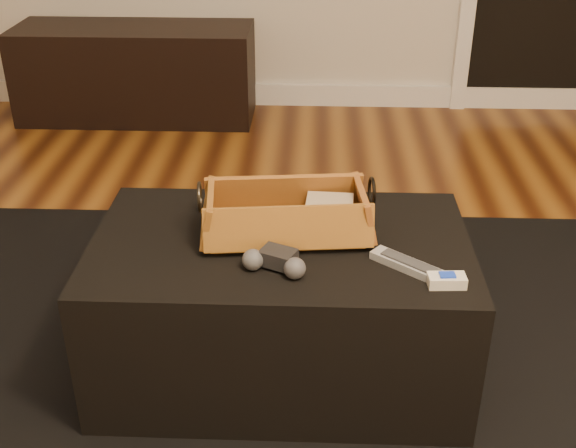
{
  "coord_description": "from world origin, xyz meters",
  "views": [
    {
      "loc": [
        0.06,
        -1.23,
        1.38
      ],
      "look_at": [
        -0.01,
        0.39,
        0.49
      ],
      "focal_mm": 45.0,
      "sensor_mm": 36.0,
      "label": 1
    }
  ],
  "objects_px": {
    "media_cabinet": "(136,73)",
    "ottoman": "(281,306)",
    "game_controller": "(275,261)",
    "tv_remote": "(278,228)",
    "cream_gadget": "(447,280)",
    "silver_remote": "(410,266)",
    "wicker_basket": "(286,216)"
  },
  "relations": [
    {
      "from": "game_controller",
      "to": "cream_gadget",
      "type": "distance_m",
      "value": 0.41
    },
    {
      "from": "wicker_basket",
      "to": "media_cabinet",
      "type": "bearing_deg",
      "value": 113.48
    },
    {
      "from": "media_cabinet",
      "to": "wicker_basket",
      "type": "bearing_deg",
      "value": -66.52
    },
    {
      "from": "tv_remote",
      "to": "cream_gadget",
      "type": "xyz_separation_m",
      "value": [
        0.41,
        -0.22,
        -0.01
      ]
    },
    {
      "from": "wicker_basket",
      "to": "tv_remote",
      "type": "bearing_deg",
      "value": -136.9
    },
    {
      "from": "media_cabinet",
      "to": "tv_remote",
      "type": "distance_m",
      "value": 2.27
    },
    {
      "from": "media_cabinet",
      "to": "tv_remote",
      "type": "height_order",
      "value": "media_cabinet"
    },
    {
      "from": "silver_remote",
      "to": "cream_gadget",
      "type": "bearing_deg",
      "value": -41.0
    },
    {
      "from": "media_cabinet",
      "to": "ottoman",
      "type": "distance_m",
      "value": 2.28
    },
    {
      "from": "game_controller",
      "to": "tv_remote",
      "type": "bearing_deg",
      "value": 90.7
    },
    {
      "from": "ottoman",
      "to": "tv_remote",
      "type": "distance_m",
      "value": 0.24
    },
    {
      "from": "cream_gadget",
      "to": "wicker_basket",
      "type": "bearing_deg",
      "value": 148.94
    },
    {
      "from": "media_cabinet",
      "to": "tv_remote",
      "type": "xyz_separation_m",
      "value": [
        0.88,
        -2.08,
        0.22
      ]
    },
    {
      "from": "tv_remote",
      "to": "cream_gadget",
      "type": "bearing_deg",
      "value": -39.92
    },
    {
      "from": "silver_remote",
      "to": "cream_gadget",
      "type": "xyz_separation_m",
      "value": [
        0.08,
        -0.07,
        0.0
      ]
    },
    {
      "from": "tv_remote",
      "to": "wicker_basket",
      "type": "xyz_separation_m",
      "value": [
        0.02,
        0.02,
        0.02
      ]
    },
    {
      "from": "tv_remote",
      "to": "silver_remote",
      "type": "bearing_deg",
      "value": -36.12
    },
    {
      "from": "wicker_basket",
      "to": "cream_gadget",
      "type": "distance_m",
      "value": 0.46
    },
    {
      "from": "tv_remote",
      "to": "cream_gadget",
      "type": "height_order",
      "value": "tv_remote"
    },
    {
      "from": "wicker_basket",
      "to": "cream_gadget",
      "type": "height_order",
      "value": "wicker_basket"
    },
    {
      "from": "tv_remote",
      "to": "wicker_basket",
      "type": "distance_m",
      "value": 0.04
    },
    {
      "from": "tv_remote",
      "to": "silver_remote",
      "type": "distance_m",
      "value": 0.36
    },
    {
      "from": "tv_remote",
      "to": "silver_remote",
      "type": "xyz_separation_m",
      "value": [
        0.33,
        -0.15,
        -0.02
      ]
    },
    {
      "from": "wicker_basket",
      "to": "silver_remote",
      "type": "relative_size",
      "value": 2.45
    },
    {
      "from": "media_cabinet",
      "to": "ottoman",
      "type": "bearing_deg",
      "value": -67.18
    },
    {
      "from": "wicker_basket",
      "to": "silver_remote",
      "type": "height_order",
      "value": "wicker_basket"
    },
    {
      "from": "cream_gadget",
      "to": "game_controller",
      "type": "bearing_deg",
      "value": 173.08
    },
    {
      "from": "ottoman",
      "to": "wicker_basket",
      "type": "bearing_deg",
      "value": 68.87
    },
    {
      "from": "cream_gadget",
      "to": "media_cabinet",
      "type": "bearing_deg",
      "value": 119.23
    },
    {
      "from": "cream_gadget",
      "to": "silver_remote",
      "type": "bearing_deg",
      "value": 139.0
    },
    {
      "from": "silver_remote",
      "to": "cream_gadget",
      "type": "relative_size",
      "value": 2.12
    },
    {
      "from": "game_controller",
      "to": "media_cabinet",
      "type": "bearing_deg",
      "value": 111.32
    }
  ]
}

